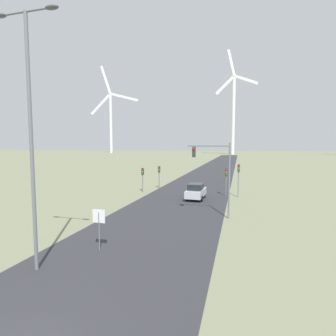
# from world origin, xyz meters

# --- Properties ---
(road_surface) EXTENTS (10.00, 240.00, 0.01)m
(road_surface) POSITION_xyz_m (0.00, 48.00, 0.00)
(road_surface) COLOR #2D2D33
(road_surface) RESTS_ON ground
(streetlamp) EXTENTS (3.59, 0.32, 12.49)m
(streetlamp) POSITION_xyz_m (-3.54, 5.30, 7.62)
(streetlamp) COLOR slate
(streetlamp) RESTS_ON ground
(stop_sign_near) EXTENTS (0.81, 0.07, 2.49)m
(stop_sign_near) POSITION_xyz_m (-1.71, 8.25, 1.74)
(stop_sign_near) COLOR slate
(stop_sign_near) RESTS_ON ground
(traffic_light_post_near_left) EXTENTS (0.28, 0.34, 3.24)m
(traffic_light_post_near_left) POSITION_xyz_m (-6.12, 27.03, 2.38)
(traffic_light_post_near_left) COLOR slate
(traffic_light_post_near_left) RESTS_ON ground
(traffic_light_post_near_right) EXTENTS (0.28, 0.34, 3.39)m
(traffic_light_post_near_right) POSITION_xyz_m (4.65, 27.44, 2.49)
(traffic_light_post_near_right) COLOR slate
(traffic_light_post_near_right) RESTS_ON ground
(traffic_light_post_mid_left) EXTENTS (0.28, 0.34, 3.26)m
(traffic_light_post_mid_left) POSITION_xyz_m (-4.89, 30.45, 2.39)
(traffic_light_post_mid_left) COLOR slate
(traffic_light_post_mid_left) RESTS_ON ground
(traffic_light_post_mid_right) EXTENTS (0.28, 0.34, 3.97)m
(traffic_light_post_mid_right) POSITION_xyz_m (6.12, 27.13, 2.91)
(traffic_light_post_mid_right) COLOR slate
(traffic_light_post_mid_right) RESTS_ON ground
(traffic_light_mast_overhead) EXTENTS (3.64, 0.35, 6.45)m
(traffic_light_mast_overhead) POSITION_xyz_m (4.21, 17.29, 4.49)
(traffic_light_mast_overhead) COLOR slate
(traffic_light_mast_overhead) RESTS_ON ground
(car_approaching) EXTENTS (1.96, 4.17, 1.83)m
(car_approaching) POSITION_xyz_m (1.39, 24.61, 0.91)
(car_approaching) COLOR #B7BCC1
(car_approaching) RESTS_ON ground
(wind_turbine_far_left) EXTENTS (35.93, 14.19, 69.85)m
(wind_turbine_far_left) POSITION_xyz_m (-95.84, 191.03, 29.95)
(wind_turbine_far_left) COLOR white
(wind_turbine_far_left) RESTS_ON ground
(wind_turbine_left) EXTENTS (28.23, 12.06, 70.71)m
(wind_turbine_left) POSITION_xyz_m (1.53, 182.90, 31.99)
(wind_turbine_left) COLOR white
(wind_turbine_left) RESTS_ON ground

